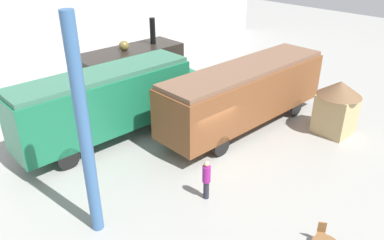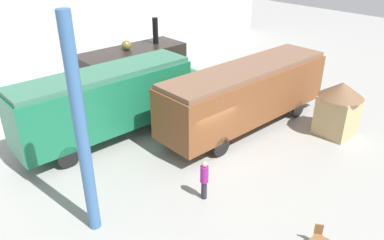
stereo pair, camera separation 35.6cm
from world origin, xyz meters
The scene contains 9 objects.
ground_plane centered at (0.00, 0.00, 0.00)m, with size 80.00×80.00×0.00m, color gray.
backdrop_wall centered at (0.00, 15.89, 4.50)m, with size 44.00×0.15×9.00m.
steam_locomotive centered at (1.64, 8.82, 2.03)m, with size 7.13×2.60×4.92m.
streamlined_locomotive centered at (-2.02, 4.70, 2.22)m, with size 11.48×2.45×3.80m.
passenger_coach_wooden centered at (3.68, 0.81, 2.11)m, with size 10.89×2.80×3.57m.
cafe_chair_2 centered at (-1.32, -6.92, 0.51)m, with size 0.40×0.40×0.87m.
visitor_person centered at (-2.48, -2.35, 0.98)m, with size 0.34×0.34×1.80m.
ticket_kiosk centered at (6.68, -3.08, 1.67)m, with size 2.34×2.34×3.00m.
support_pillar centered at (-6.68, -0.81, 4.00)m, with size 0.44×0.44×8.00m.
Camera 2 is at (-11.19, -11.31, 9.94)m, focal length 35.00 mm.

